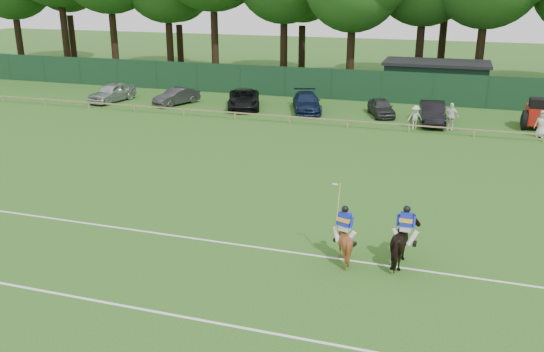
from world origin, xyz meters
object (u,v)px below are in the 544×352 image
at_px(hatch_grey, 381,107).
at_px(spectator_mid, 451,116).
at_px(horse_dark, 404,243).
at_px(sedan_grey, 176,96).
at_px(estate_black, 432,113).
at_px(tractor, 536,114).
at_px(sedan_silver, 112,92).
at_px(spectator_left, 415,117).
at_px(sedan_navy, 307,102).
at_px(horse_chestnut, 344,241).
at_px(spectator_right, 542,124).
at_px(suv_black, 244,99).
at_px(utility_shed, 435,80).

bearing_deg(hatch_grey, spectator_mid, -51.42).
bearing_deg(horse_dark, sedan_grey, -47.01).
bearing_deg(spectator_mid, estate_black, 141.54).
height_order(estate_black, tractor, tractor).
bearing_deg(tractor, sedan_silver, -179.16).
distance_m(sedan_silver, spectator_left, 23.98).
distance_m(sedan_silver, sedan_navy, 15.87).
distance_m(horse_chestnut, sedan_navy, 24.09).
xyz_separation_m(horse_dark, spectator_right, (6.51, 19.82, 0.05)).
relative_size(sedan_navy, spectator_mid, 2.64).
xyz_separation_m(horse_chestnut, sedan_navy, (-7.20, 22.99, -0.03)).
relative_size(horse_dark, spectator_right, 1.12).
height_order(horse_chestnut, hatch_grey, horse_chestnut).
relative_size(horse_dark, horse_chestnut, 1.32).
relative_size(sedan_grey, suv_black, 0.77).
height_order(horse_dark, sedan_grey, horse_dark).
relative_size(horse_chestnut, spectator_mid, 0.80).
relative_size(estate_black, tractor, 1.84).
height_order(sedan_grey, spectator_right, spectator_right).
relative_size(sedan_navy, utility_shed, 0.57).
relative_size(sedan_silver, sedan_grey, 1.13).
height_order(spectator_left, spectator_right, spectator_right).
relative_size(horse_chestnut, suv_black, 0.29).
xyz_separation_m(horse_chestnut, sedan_silver, (-23.03, 21.79, 0.02)).
bearing_deg(utility_shed, horse_dark, -89.23).
distance_m(horse_chestnut, utility_shed, 31.09).
xyz_separation_m(horse_dark, tractor, (6.40, 22.11, 0.16)).
distance_m(horse_chestnut, suv_black, 25.64).
distance_m(sedan_silver, suv_black, 11.01).
distance_m(horse_chestnut, spectator_right, 21.85).
height_order(suv_black, sedan_navy, suv_black).
relative_size(sedan_grey, utility_shed, 0.46).
bearing_deg(spectator_mid, sedan_navy, 176.76).
relative_size(horse_dark, spectator_mid, 1.06).
relative_size(horse_chestnut, spectator_left, 0.95).
xyz_separation_m(spectator_right, tractor, (-0.11, 2.29, 0.12)).
relative_size(sedan_grey, spectator_mid, 2.15).
xyz_separation_m(spectator_mid, spectator_right, (5.43, -0.26, -0.05)).
distance_m(suv_black, sedan_navy, 4.87).
bearing_deg(horse_chestnut, sedan_silver, -23.54).
bearing_deg(sedan_grey, spectator_mid, 17.78).
distance_m(sedan_grey, spectator_mid, 20.78).
xyz_separation_m(horse_chestnut, spectator_right, (8.53, 20.12, 0.13)).
relative_size(horse_dark, tractor, 0.78).
distance_m(sedan_grey, sedan_navy, 10.40).
relative_size(sedan_grey, tractor, 1.58).
xyz_separation_m(suv_black, spectator_right, (20.59, -2.51, 0.15)).
distance_m(estate_black, spectator_mid, 1.88).
distance_m(horse_chestnut, estate_black, 21.88).
height_order(sedan_silver, sedan_grey, sedan_silver).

